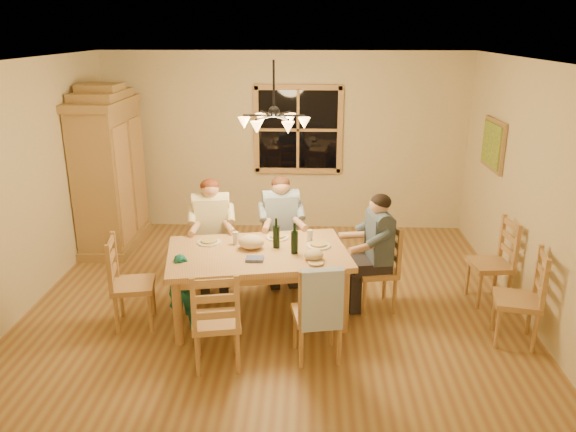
{
  "coord_description": "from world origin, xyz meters",
  "views": [
    {
      "loc": [
        0.39,
        -5.95,
        3.02
      ],
      "look_at": [
        0.14,
        0.1,
        0.97
      ],
      "focal_mm": 35.0,
      "sensor_mm": 36.0,
      "label": 1
    }
  ],
  "objects_px": {
    "chair_far_right": "(281,257)",
    "dining_table": "(258,260)",
    "adult_plaid_man": "(281,216)",
    "chair_near_left": "(217,336)",
    "chair_spare_front": "(515,314)",
    "adult_slate_man": "(378,238)",
    "child": "(183,293)",
    "chair_far_left": "(213,261)",
    "chair_end_right": "(375,283)",
    "chair_near_right": "(317,328)",
    "wine_bottle_a": "(276,233)",
    "adult_woman": "(211,219)",
    "wine_bottle_b": "(295,238)",
    "chandelier": "(274,120)",
    "chair_end_left": "(135,298)",
    "chair_spare_back": "(488,277)",
    "armoire": "(110,174)"
  },
  "relations": [
    {
      "from": "chandelier",
      "to": "adult_plaid_man",
      "type": "height_order",
      "value": "chandelier"
    },
    {
      "from": "chair_far_left",
      "to": "chair_spare_front",
      "type": "bearing_deg",
      "value": 148.71
    },
    {
      "from": "chair_far_left",
      "to": "wine_bottle_b",
      "type": "height_order",
      "value": "wine_bottle_b"
    },
    {
      "from": "wine_bottle_a",
      "to": "child",
      "type": "bearing_deg",
      "value": -155.56
    },
    {
      "from": "chandelier",
      "to": "chair_spare_back",
      "type": "xyz_separation_m",
      "value": [
        2.45,
        0.0,
        -1.77
      ]
    },
    {
      "from": "adult_slate_man",
      "to": "chair_spare_back",
      "type": "height_order",
      "value": "adult_slate_man"
    },
    {
      "from": "chair_far_left",
      "to": "wine_bottle_a",
      "type": "relative_size",
      "value": 3.0
    },
    {
      "from": "chair_near_left",
      "to": "chair_spare_front",
      "type": "xyz_separation_m",
      "value": [
        2.91,
        0.53,
        0.0
      ]
    },
    {
      "from": "chair_end_right",
      "to": "chair_spare_front",
      "type": "xyz_separation_m",
      "value": [
        1.32,
        -0.67,
        0.0
      ]
    },
    {
      "from": "adult_slate_man",
      "to": "adult_plaid_man",
      "type": "bearing_deg",
      "value": 46.64
    },
    {
      "from": "chandelier",
      "to": "chair_spare_front",
      "type": "relative_size",
      "value": 0.78
    },
    {
      "from": "chair_far_left",
      "to": "adult_woman",
      "type": "height_order",
      "value": "adult_woman"
    },
    {
      "from": "chair_far_left",
      "to": "chair_end_right",
      "type": "xyz_separation_m",
      "value": [
        1.92,
        -0.55,
        0.0
      ]
    },
    {
      "from": "chair_near_left",
      "to": "chair_near_right",
      "type": "relative_size",
      "value": 1.0
    },
    {
      "from": "wine_bottle_b",
      "to": "chair_spare_front",
      "type": "xyz_separation_m",
      "value": [
        2.21,
        -0.39,
        -0.62
      ]
    },
    {
      "from": "chandelier",
      "to": "chair_near_right",
      "type": "xyz_separation_m",
      "value": [
        0.47,
        -1.23,
        -1.77
      ]
    },
    {
      "from": "chair_end_right",
      "to": "chair_near_right",
      "type": "bearing_deg",
      "value": 136.74
    },
    {
      "from": "chair_near_left",
      "to": "chair_far_left",
      "type": "bearing_deg",
      "value": 90.0
    },
    {
      "from": "dining_table",
      "to": "chair_near_right",
      "type": "relative_size",
      "value": 2.09
    },
    {
      "from": "chair_far_left",
      "to": "child",
      "type": "xyz_separation_m",
      "value": [
        -0.12,
        -1.1,
        0.11
      ]
    },
    {
      "from": "chair_near_left",
      "to": "child",
      "type": "xyz_separation_m",
      "value": [
        -0.45,
        0.65,
        0.11
      ]
    },
    {
      "from": "chair_near_right",
      "to": "adult_plaid_man",
      "type": "relative_size",
      "value": 1.13
    },
    {
      "from": "chair_end_left",
      "to": "wine_bottle_a",
      "type": "height_order",
      "value": "wine_bottle_a"
    },
    {
      "from": "chair_near_left",
      "to": "adult_plaid_man",
      "type": "xyz_separation_m",
      "value": [
        0.5,
        1.91,
        0.54
      ]
    },
    {
      "from": "dining_table",
      "to": "chair_far_left",
      "type": "xyz_separation_m",
      "value": [
        -0.63,
        0.79,
        -0.36
      ]
    },
    {
      "from": "chair_far_right",
      "to": "adult_plaid_man",
      "type": "distance_m",
      "value": 0.54
    },
    {
      "from": "chair_end_right",
      "to": "adult_slate_man",
      "type": "height_order",
      "value": "adult_slate_man"
    },
    {
      "from": "armoire",
      "to": "wine_bottle_b",
      "type": "distance_m",
      "value": 3.38
    },
    {
      "from": "adult_woman",
      "to": "adult_plaid_man",
      "type": "distance_m",
      "value": 0.84
    },
    {
      "from": "chair_spare_front",
      "to": "chair_end_left",
      "type": "bearing_deg",
      "value": 98.76
    },
    {
      "from": "dining_table",
      "to": "adult_plaid_man",
      "type": "height_order",
      "value": "adult_plaid_man"
    },
    {
      "from": "chair_end_left",
      "to": "chair_spare_back",
      "type": "relative_size",
      "value": 1.0
    },
    {
      "from": "chair_far_left",
      "to": "wine_bottle_b",
      "type": "relative_size",
      "value": 3.0
    },
    {
      "from": "chandelier",
      "to": "chair_end_right",
      "type": "bearing_deg",
      "value": -10.14
    },
    {
      "from": "adult_slate_man",
      "to": "child",
      "type": "height_order",
      "value": "adult_slate_man"
    },
    {
      "from": "child",
      "to": "chair_spare_back",
      "type": "height_order",
      "value": "chair_spare_back"
    },
    {
      "from": "chair_near_left",
      "to": "chair_spare_front",
      "type": "bearing_deg",
      "value": -0.21
    },
    {
      "from": "chair_near_right",
      "to": "wine_bottle_a",
      "type": "bearing_deg",
      "value": 105.14
    },
    {
      "from": "wine_bottle_b",
      "to": "chair_spare_front",
      "type": "bearing_deg",
      "value": -10.08
    },
    {
      "from": "chair_near_right",
      "to": "chair_spare_front",
      "type": "height_order",
      "value": "same"
    },
    {
      "from": "chair_far_right",
      "to": "dining_table",
      "type": "bearing_deg",
      "value": 67.62
    },
    {
      "from": "chair_far_right",
      "to": "chair_near_right",
      "type": "xyz_separation_m",
      "value": [
        0.43,
        -1.74,
        0.0
      ]
    },
    {
      "from": "adult_plaid_man",
      "to": "wine_bottle_a",
      "type": "distance_m",
      "value": 0.83
    },
    {
      "from": "chair_end_left",
      "to": "adult_woman",
      "type": "xyz_separation_m",
      "value": [
        0.66,
        1.03,
        0.54
      ]
    },
    {
      "from": "chair_near_left",
      "to": "chair_spare_front",
      "type": "distance_m",
      "value": 2.95
    },
    {
      "from": "chair_far_left",
      "to": "chair_near_left",
      "type": "distance_m",
      "value": 1.78
    },
    {
      "from": "chair_end_right",
      "to": "adult_slate_man",
      "type": "xyz_separation_m",
      "value": [
        -0.0,
        0.0,
        0.54
      ]
    },
    {
      "from": "chair_near_left",
      "to": "child",
      "type": "distance_m",
      "value": 0.8
    },
    {
      "from": "adult_woman",
      "to": "wine_bottle_b",
      "type": "distance_m",
      "value": 1.32
    },
    {
      "from": "chandelier",
      "to": "adult_woman",
      "type": "relative_size",
      "value": 0.88
    }
  ]
}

